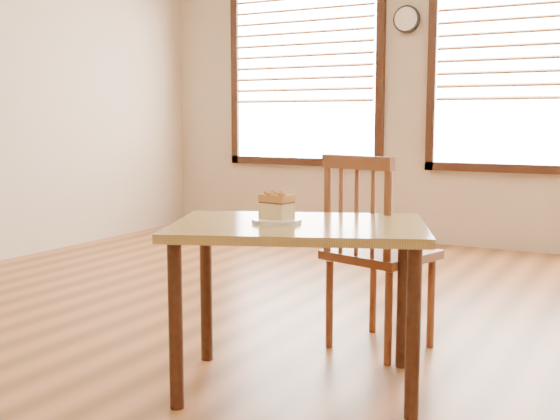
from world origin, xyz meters
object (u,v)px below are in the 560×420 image
wall_clock (407,19)px  cafe_table_main (298,247)px  cafe_chair_main (376,251)px  cake_slice (277,206)px  plate (277,221)px

wall_clock → cafe_table_main: (0.84, -3.85, -1.51)m
wall_clock → cafe_table_main: wall_clock is taller
cafe_chair_main → cake_slice: size_ratio=6.85×
wall_clock → plate: (0.75, -3.89, -1.39)m
plate → cake_slice: size_ratio=1.47×
cafe_chair_main → plate: bearing=88.7°
cafe_chair_main → plate: cafe_chair_main is taller
cafe_table_main → cafe_chair_main: (0.12, 0.65, -0.12)m
wall_clock → plate: bearing=-79.1°
wall_clock → cake_slice: 4.18m
wall_clock → cafe_chair_main: (0.96, -3.21, -1.62)m
cafe_chair_main → cafe_table_main: bearing=95.3°
cafe_table_main → cafe_chair_main: bearing=56.9°
plate → wall_clock: bearing=100.9°
cafe_table_main → plate: plate is taller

